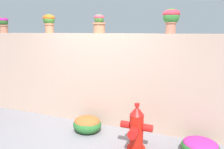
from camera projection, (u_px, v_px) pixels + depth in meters
ground_plane at (78, 144)px, 3.90m from camera, size 24.00×24.00×0.00m
stone_wall at (102, 79)px, 4.71m from camera, size 6.13×0.38×1.95m
potted_plant_0 at (3, 23)px, 5.41m from camera, size 0.24×0.24×0.39m
potted_plant_1 at (49, 21)px, 4.95m from camera, size 0.27×0.27×0.43m
potted_plant_2 at (99, 23)px, 4.48m from camera, size 0.28×0.28×0.39m
potted_plant_3 at (171, 17)px, 3.92m from camera, size 0.31×0.31×0.45m
fire_hydrant at (136, 129)px, 3.65m from camera, size 0.55×0.45×0.82m
flower_bush_left at (200, 146)px, 3.56m from camera, size 0.61×0.55×0.26m
flower_bush_right at (87, 124)px, 4.34m from camera, size 0.58×0.52×0.33m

